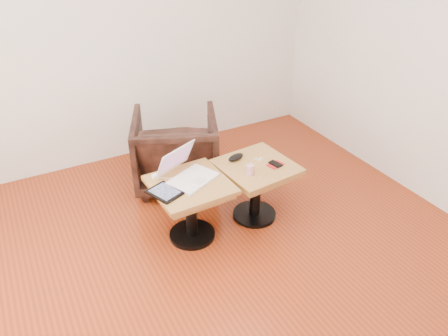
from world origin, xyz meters
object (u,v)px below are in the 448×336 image
side_table_left (191,197)px  side_table_right (256,178)px  striped_cup (250,170)px  armchair (176,150)px  laptop (187,172)px

side_table_left → side_table_right: bearing=-3.0°
striped_cup → armchair: bearing=105.2°
side_table_right → laptop: bearing=165.6°
laptop → armchair: laptop is taller
striped_cup → armchair: 1.00m
side_table_right → striped_cup: (-0.12, -0.10, 0.17)m
side_table_right → striped_cup: bearing=-146.8°
side_table_left → laptop: laptop is taller
side_table_left → laptop: (0.02, 0.08, 0.18)m
armchair → side_table_left: bearing=97.6°
striped_cup → laptop: bearing=157.6°
laptop → striped_cup: size_ratio=5.79×
side_table_right → laptop: 0.62m
striped_cup → armchair: size_ratio=0.11×
side_table_left → laptop: size_ratio=1.24×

